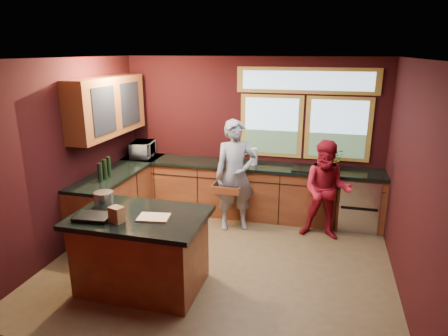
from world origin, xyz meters
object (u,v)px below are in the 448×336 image
at_px(island, 142,251).
at_px(stock_pot, 104,199).
at_px(person_red, 326,190).
at_px(person_grey, 235,176).
at_px(cutting_board, 154,217).

relative_size(island, stock_pot, 6.46).
bearing_deg(person_red, stock_pot, -142.97).
height_order(island, stock_pot, stock_pot).
xyz_separation_m(island, person_grey, (0.69, 1.93, 0.41)).
bearing_deg(cutting_board, person_red, 46.26).
relative_size(person_red, stock_pot, 6.39).
xyz_separation_m(island, stock_pot, (-0.55, 0.15, 0.56)).
bearing_deg(cutting_board, island, 165.96).
relative_size(cutting_board, stock_pot, 1.46).
height_order(person_red, cutting_board, person_red).
xyz_separation_m(island, cutting_board, (0.20, -0.05, 0.48)).
bearing_deg(person_grey, person_red, -21.30).
height_order(person_grey, cutting_board, person_grey).
relative_size(island, cutting_board, 4.43).
bearing_deg(cutting_board, stock_pot, 165.07).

